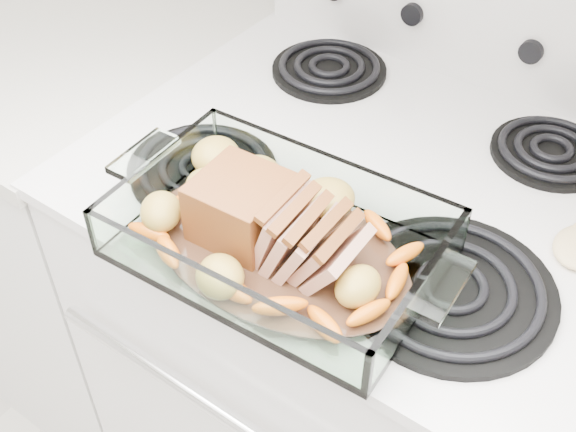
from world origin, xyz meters
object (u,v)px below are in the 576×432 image
Objects in this scene: electric_range at (358,354)px; baking_dish at (278,242)px; counter_left at (106,217)px; pork_roast at (264,218)px.

baking_dish is (-0.01, -0.23, 0.48)m from electric_range.
baking_dish is at bearing -19.51° from counter_left.
pork_roast is (0.64, -0.23, 0.53)m from counter_left.
counter_left is at bearing -179.90° from electric_range.
electric_range is at bearing 85.65° from baking_dish.
electric_range reaches higher than pork_roast.
pork_roast is at bearing -96.52° from electric_range.
electric_range is 2.96× the size of baking_dish.
electric_range is 0.56m from pork_roast.
pork_roast reaches higher than counter_left.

